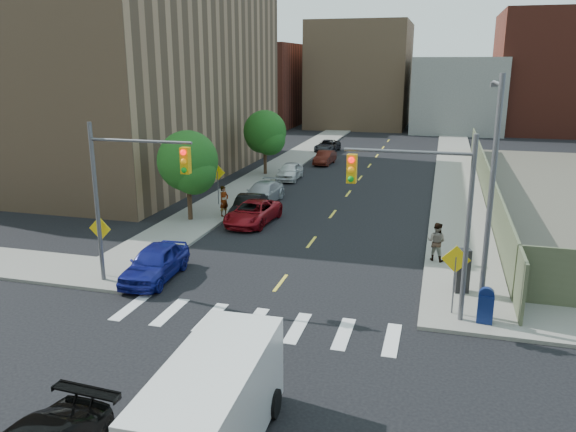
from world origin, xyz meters
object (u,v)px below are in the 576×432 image
Objects in this scene: pedestrian_west at (224,201)px; pedestrian_east at (436,242)px; parked_car_black at (249,207)px; parked_car_grey at (327,146)px; parked_car_white at (290,171)px; cargo_van at (215,402)px; parked_car_blue at (155,263)px; parked_car_silver at (263,193)px; mailbox at (486,305)px; payphone at (462,271)px; parked_car_red at (253,213)px; parked_car_maroon at (325,158)px.

pedestrian_west is 13.67m from pedestrian_east.
parked_car_grey is at bearing 87.48° from parked_car_black.
pedestrian_east is at bearing -56.84° from parked_car_white.
pedestrian_east is (12.77, -4.87, -0.01)m from pedestrian_west.
pedestrian_west is (-7.80, 20.17, -0.23)m from cargo_van.
pedestrian_east reaches higher than parked_car_white.
pedestrian_west is at bearing 90.94° from parked_car_blue.
pedestrian_east reaches higher than parked_car_silver.
parked_car_black is 3.14× the size of mailbox.
parked_car_blue is 13.19m from payphone.
parked_car_red is at bearing 104.56° from cargo_van.
pedestrian_west reaches higher than parked_car_black.
parked_car_silver is at bearing 134.25° from mailbox.
parked_car_red is 21.07m from parked_car_maroon.
parked_car_silver is 1.24× the size of parked_car_maroon.
mailbox is at bearing 50.73° from cargo_van.
parked_car_red is at bearing 78.79° from parked_car_blue.
parked_car_red is 16.43m from mailbox.
parked_car_red is at bearing 143.09° from mailbox.
parked_car_grey is at bearing -51.64° from pedestrian_east.
parked_car_red is at bearing -74.99° from parked_car_silver.
parked_car_blue is 0.93× the size of parked_car_red.
payphone is 0.99× the size of pedestrian_east.
parked_car_grey is at bearing 95.25° from payphone.
pedestrian_east reaches higher than parked_car_maroon.
parked_car_silver is 14.90m from pedestrian_east.
pedestrian_west is at bearing -92.44° from parked_car_maroon.
parked_car_red is 1.25× the size of parked_car_maroon.
parked_car_white is at bearing 107.41° from payphone.
mailbox is 0.72× the size of pedestrian_west.
parked_car_black is 1.03× the size of parked_car_white.
mailbox is at bearing -61.21° from parked_car_white.
parked_car_maroon is 34.07m from mailbox.
parked_car_maroon is (1.01, 16.04, -0.06)m from parked_car_silver.
pedestrian_west is at bearing 109.42° from cargo_van.
parked_car_grey is 34.99m from pedestrian_east.
payphone is (11.77, -7.89, 0.40)m from parked_car_red.
parked_car_silver is at bearing 85.37° from parked_car_blue.
parked_car_maroon is 40.98m from cargo_van.
pedestrian_west is (-1.42, -0.48, 0.40)m from parked_car_black.
cargo_van is (7.00, -32.67, 0.62)m from parked_car_white.
cargo_van is at bearing -79.34° from parked_car_white.
parked_car_maroon is at bearing 97.69° from payphone.
parked_car_black is 17.69m from mailbox.
parked_car_blue is 2.44× the size of payphone.
parked_car_red is 11.48m from pedestrian_east.
parked_car_white is at bearing 18.58° from pedestrian_west.
pedestrian_west reaches higher than parked_car_maroon.
parked_car_silver is (-0.33, 3.88, -0.00)m from parked_car_black.
pedestrian_west is (-13.87, 8.55, 0.02)m from payphone.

